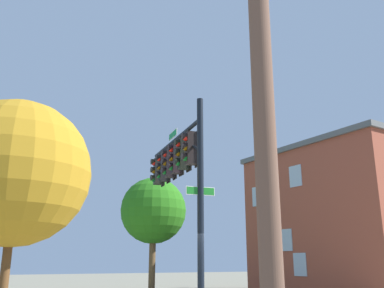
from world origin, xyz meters
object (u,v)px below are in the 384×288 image
object	(u,v)px
signal_pole_assembly	(177,167)
tree_near	(16,172)
utility_pole	(263,91)
brick_building	(341,219)
tree_mid	(153,211)

from	to	relation	value
signal_pole_assembly	tree_near	distance (m)	5.42
utility_pole	signal_pole_assembly	bearing A→B (deg)	-23.56
utility_pole	brick_building	size ratio (longest dim) A/B	0.78
utility_pole	brick_building	xyz separation A→B (m)	(12.36, -17.07, 0.19)
brick_building	signal_pole_assembly	bearing A→B (deg)	104.96
signal_pole_assembly	tree_mid	xyz separation A→B (m)	(8.55, -3.53, -0.48)
utility_pole	brick_building	bearing A→B (deg)	-54.10
tree_near	brick_building	xyz separation A→B (m)	(3.44, -18.59, -0.07)
signal_pole_assembly	utility_pole	xyz separation A→B (m)	(-8.83, 3.85, -1.04)
tree_mid	brick_building	size ratio (longest dim) A/B	0.65
tree_mid	brick_building	world-z (taller)	brick_building
signal_pole_assembly	tree_mid	world-z (taller)	signal_pole_assembly
signal_pole_assembly	tree_near	size ratio (longest dim) A/B	1.07
tree_near	brick_building	distance (m)	18.90
utility_pole	tree_near	bearing A→B (deg)	9.64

